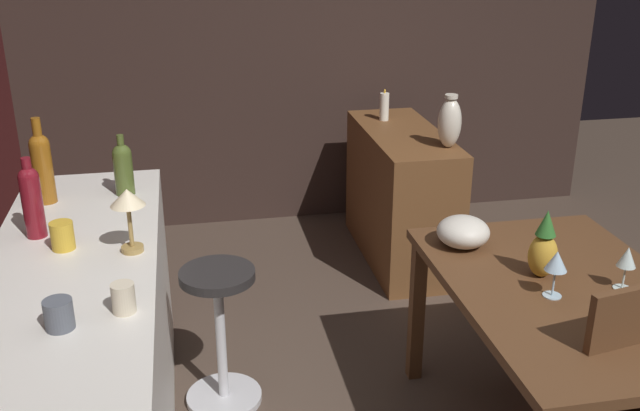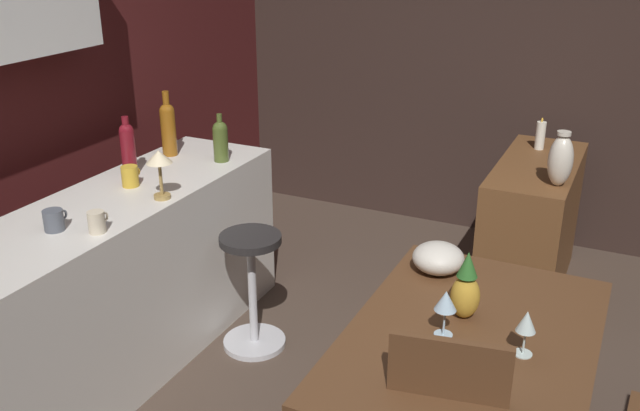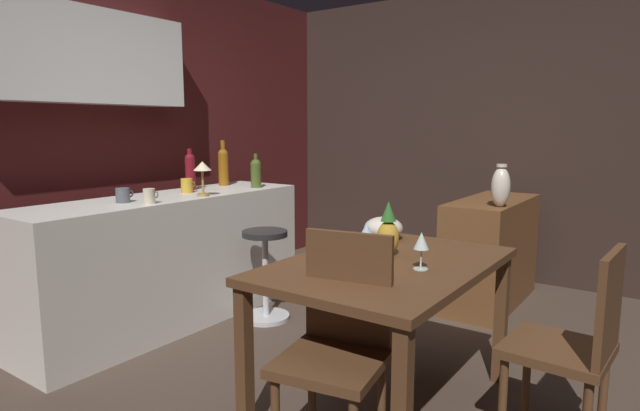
% 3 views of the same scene
% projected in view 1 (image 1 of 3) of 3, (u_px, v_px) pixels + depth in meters
% --- Properties ---
extents(wall_side_right, '(0.10, 4.40, 2.60)m').
position_uv_depth(wall_side_right, '(285.00, 32.00, 4.82)').
color(wall_side_right, '#33231E').
rests_on(wall_side_right, ground_plane).
extents(dining_table, '(1.28, 0.86, 0.74)m').
position_uv_depth(dining_table, '(566.00, 309.00, 2.74)').
color(dining_table, '#56351E').
rests_on(dining_table, ground_plane).
extents(kitchen_counter, '(2.10, 0.60, 0.90)m').
position_uv_depth(kitchen_counter, '(82.00, 386.00, 2.63)').
color(kitchen_counter, silver).
rests_on(kitchen_counter, ground_plane).
extents(sideboard_cabinet, '(1.10, 0.44, 0.82)m').
position_uv_depth(sideboard_cabinet, '(401.00, 196.00, 4.50)').
color(sideboard_cabinet, brown).
rests_on(sideboard_cabinet, ground_plane).
extents(bar_stool, '(0.34, 0.34, 0.65)m').
position_uv_depth(bar_stool, '(221.00, 334.00, 3.15)').
color(bar_stool, '#262323').
rests_on(bar_stool, ground_plane).
extents(wine_glass_left, '(0.08, 0.08, 0.16)m').
position_uv_depth(wine_glass_left, '(635.00, 298.00, 2.40)').
color(wine_glass_left, silver).
rests_on(wine_glass_left, dining_table).
extents(wine_glass_right, '(0.07, 0.07, 0.17)m').
position_uv_depth(wine_glass_right, '(627.00, 259.00, 2.66)').
color(wine_glass_right, silver).
rests_on(wine_glass_right, dining_table).
extents(wine_glass_center, '(0.08, 0.08, 0.18)m').
position_uv_depth(wine_glass_center, '(556.00, 262.00, 2.60)').
color(wine_glass_center, silver).
rests_on(wine_glass_center, dining_table).
extents(pineapple_centerpiece, '(0.11, 0.11, 0.27)m').
position_uv_depth(pineapple_centerpiece, '(544.00, 248.00, 2.76)').
color(pineapple_centerpiece, gold).
rests_on(pineapple_centerpiece, dining_table).
extents(fruit_bowl, '(0.22, 0.22, 0.13)m').
position_uv_depth(fruit_bowl, '(463.00, 232.00, 3.03)').
color(fruit_bowl, beige).
rests_on(fruit_bowl, dining_table).
extents(wine_bottle_ruby, '(0.08, 0.08, 0.31)m').
position_uv_depth(wine_bottle_ruby, '(32.00, 199.00, 2.70)').
color(wine_bottle_ruby, maroon).
rests_on(wine_bottle_ruby, kitchen_counter).
extents(wine_bottle_amber, '(0.08, 0.08, 0.37)m').
position_uv_depth(wine_bottle_amber, '(42.00, 165.00, 3.02)').
color(wine_bottle_amber, '#8C5114').
rests_on(wine_bottle_amber, kitchen_counter).
extents(wine_bottle_olive, '(0.08, 0.08, 0.27)m').
position_uv_depth(wine_bottle_olive, '(123.00, 167.00, 3.12)').
color(wine_bottle_olive, '#475623').
rests_on(wine_bottle_olive, kitchen_counter).
extents(cup_slate, '(0.12, 0.09, 0.09)m').
position_uv_depth(cup_slate, '(59.00, 314.00, 2.13)').
color(cup_slate, '#515660').
rests_on(cup_slate, kitchen_counter).
extents(cup_mustard, '(0.12, 0.08, 0.10)m').
position_uv_depth(cup_mustard, '(62.00, 235.00, 2.63)').
color(cup_mustard, gold).
rests_on(cup_mustard, kitchen_counter).
extents(cup_cream, '(0.11, 0.07, 0.09)m').
position_uv_depth(cup_cream, '(123.00, 298.00, 2.22)').
color(cup_cream, beige).
rests_on(cup_cream, kitchen_counter).
extents(counter_lamp, '(0.12, 0.12, 0.24)m').
position_uv_depth(counter_lamp, '(128.00, 204.00, 2.56)').
color(counter_lamp, '#A58447').
rests_on(counter_lamp, kitchen_counter).
extents(pillar_candle_tall, '(0.06, 0.06, 0.20)m').
position_uv_depth(pillar_candle_tall, '(384.00, 107.00, 4.56)').
color(pillar_candle_tall, white).
rests_on(pillar_candle_tall, sideboard_cabinet).
extents(vase_ceramic_ivory, '(0.13, 0.13, 0.30)m').
position_uv_depth(vase_ceramic_ivory, '(450.00, 122.00, 4.01)').
color(vase_ceramic_ivory, beige).
rests_on(vase_ceramic_ivory, sideboard_cabinet).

